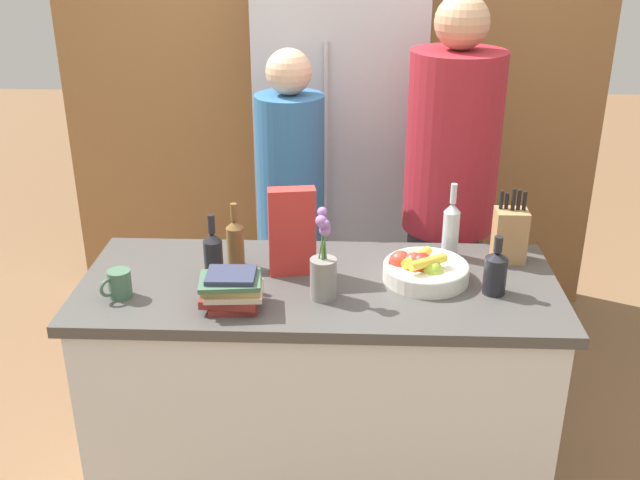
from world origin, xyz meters
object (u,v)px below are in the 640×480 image
Objects in this scene: bottle_wine at (235,242)px; flower_vase at (323,269)px; bottle_vinegar at (213,256)px; person_in_blue at (449,194)px; bottle_water at (495,271)px; cereal_box at (292,232)px; coffee_mug at (119,284)px; knife_block at (510,234)px; book_stack at (232,291)px; fruit_bowl at (423,269)px; bottle_oil at (451,228)px; person_at_sink at (291,211)px; refrigerator at (339,158)px.

flower_vase is at bearing -35.14° from bottle_wine.
flower_vase is 0.39m from bottle_vinegar.
bottle_water is at bearing -67.88° from person_in_blue.
bottle_water is (0.90, -0.17, -0.01)m from bottle_wine.
cereal_box reaches higher than coffee_mug.
knife_block is at bearing 25.42° from flower_vase.
coffee_mug is at bearing -176.43° from bottle_water.
book_stack is (-0.29, -0.08, -0.04)m from flower_vase.
bottle_wine is 0.13× the size of person_in_blue.
fruit_bowl is 1.18× the size of bottle_vinegar.
bottle_wine is at bearing -171.55° from bottle_oil.
cereal_box is 1.31× the size of bottle_wine.
flower_vase is 1.00× the size of cereal_box.
bottle_wine is (-0.21, 0.05, -0.06)m from cereal_box.
person_in_blue is at bearing 31.02° from bottle_wine.
flower_vase reaches higher than bottle_vinegar.
bottle_water is at bearing -68.20° from bottle_oil.
person_at_sink reaches higher than book_stack.
cereal_box is at bearing 19.84° from coffee_mug.
flower_vase is at bearing -109.03° from person_in_blue.
knife_block is at bearing -33.67° from person_at_sink.
fruit_bowl is 0.25m from bottle_water.
bottle_oil is (0.75, 0.42, 0.05)m from book_stack.
bottle_vinegar is at bearing -176.14° from fruit_bowl.
bottle_wine is at bearing 95.93° from book_stack.
person_at_sink reaches higher than knife_block.
bottle_water is (1.25, 0.08, 0.03)m from coffee_mug.
bottle_oil reaches higher than book_stack.
fruit_bowl is at bearing 159.00° from bottle_water.
knife_block is 1.10× the size of bottle_vinegar.
coffee_mug is at bearing -178.10° from flower_vase.
bottle_oil is at bearing 36.95° from flower_vase.
person_at_sink is (-0.20, -0.61, -0.05)m from refrigerator.
refrigerator is 6.04× the size of flower_vase.
bottle_oil is 0.38m from person_in_blue.
book_stack is at bearing -102.88° from person_at_sink.
bottle_wine is (0.06, 0.13, -0.00)m from bottle_vinegar.
bottle_oil is at bearing 60.37° from fruit_bowl.
person_at_sink is at bearing 81.73° from book_stack.
flower_vase is at bearing -143.05° from bottle_oil.
book_stack is 0.13× the size of person_at_sink.
person_in_blue is (0.47, -0.67, 0.06)m from refrigerator.
coffee_mug is (-0.71, -1.42, 0.00)m from refrigerator.
fruit_bowl is 0.24m from bottle_oil.
cereal_box reaches higher than book_stack.
person_at_sink is (-0.63, 0.44, -0.12)m from bottle_oil.
refrigerator is 1.23m from cereal_box.
person_at_sink is 0.88× the size of person_in_blue.
bottle_water is (0.23, -0.09, 0.04)m from fruit_bowl.
person_in_blue is at bearing 75.23° from fruit_bowl.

